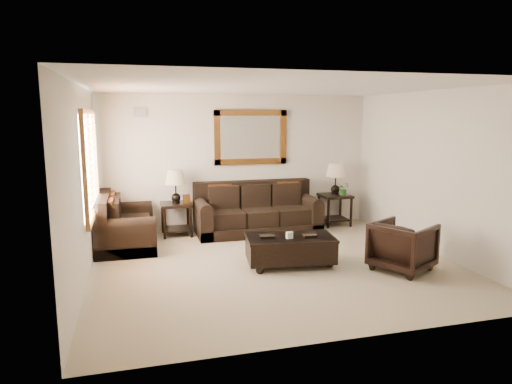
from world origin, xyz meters
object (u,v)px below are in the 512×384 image
object	(u,v)px
sofa	(257,214)
armchair	(403,244)
loveseat	(123,227)
end_table_right	(335,185)
coffee_table	(290,247)
end_table_left	(176,193)

from	to	relation	value
sofa	armchair	world-z (taller)	sofa
armchair	sofa	bearing A→B (deg)	-0.56
loveseat	end_table_right	distance (m)	4.36
loveseat	armchair	xyz separation A→B (m)	(4.06, -2.39, 0.06)
sofa	armchair	distance (m)	3.15
coffee_table	loveseat	bearing A→B (deg)	152.55
coffee_table	armchair	distance (m)	1.68
sofa	armchair	bearing A→B (deg)	-61.45
end_table_left	end_table_right	distance (m)	3.30
end_table_left	end_table_right	size ratio (longest dim) A/B	0.97
loveseat	coffee_table	xyz separation A→B (m)	(2.51, -1.74, -0.06)
loveseat	armchair	size ratio (longest dim) A/B	2.05
armchair	coffee_table	bearing A→B (deg)	38.06
coffee_table	armchair	xyz separation A→B (m)	(1.54, -0.65, 0.12)
end_table_right	armchair	bearing A→B (deg)	-94.68
loveseat	coffee_table	bearing A→B (deg)	-124.65
coffee_table	armchair	size ratio (longest dim) A/B	1.76
end_table_right	coffee_table	xyz separation A→B (m)	(-1.78, -2.25, -0.57)
end_table_left	coffee_table	xyz separation A→B (m)	(1.52, -2.26, -0.55)
end_table_left	end_table_right	world-z (taller)	end_table_right
sofa	end_table_right	world-z (taller)	end_table_right
sofa	loveseat	size ratio (longest dim) A/B	1.45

